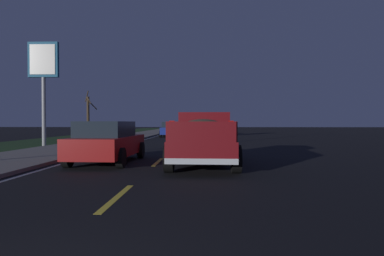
{
  "coord_description": "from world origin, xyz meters",
  "views": [
    {
      "loc": [
        -1.96,
        -1.74,
        1.51
      ],
      "look_at": [
        12.15,
        -1.23,
        1.26
      ],
      "focal_mm": 30.09,
      "sensor_mm": 36.0,
      "label": 1
    }
  ],
  "objects_px": {
    "sedan_blue": "(171,129)",
    "gas_price_sign": "(43,68)",
    "sedan_red": "(108,142)",
    "bare_tree_far": "(88,115)",
    "sedan_black": "(204,128)",
    "pickup_truck": "(204,137)"
  },
  "relations": [
    {
      "from": "sedan_blue",
      "to": "gas_price_sign",
      "type": "distance_m",
      "value": 15.61
    },
    {
      "from": "sedan_blue",
      "to": "sedan_red",
      "type": "height_order",
      "value": "same"
    },
    {
      "from": "sedan_blue",
      "to": "bare_tree_far",
      "type": "xyz_separation_m",
      "value": [
        -0.96,
        8.37,
        1.48
      ]
    },
    {
      "from": "sedan_black",
      "to": "gas_price_sign",
      "type": "distance_m",
      "value": 21.81
    },
    {
      "from": "pickup_truck",
      "to": "sedan_blue",
      "type": "distance_m",
      "value": 22.23
    },
    {
      "from": "pickup_truck",
      "to": "sedan_red",
      "type": "relative_size",
      "value": 1.23
    },
    {
      "from": "sedan_red",
      "to": "bare_tree_far",
      "type": "bearing_deg",
      "value": 21.8
    },
    {
      "from": "sedan_blue",
      "to": "sedan_black",
      "type": "bearing_deg",
      "value": -33.32
    },
    {
      "from": "pickup_truck",
      "to": "bare_tree_far",
      "type": "distance_m",
      "value": 24.12
    },
    {
      "from": "sedan_red",
      "to": "bare_tree_far",
      "type": "distance_m",
      "value": 22.17
    },
    {
      "from": "pickup_truck",
      "to": "sedan_black",
      "type": "xyz_separation_m",
      "value": [
        27.3,
        -0.08,
        -0.2
      ]
    },
    {
      "from": "sedan_blue",
      "to": "gas_price_sign",
      "type": "xyz_separation_m",
      "value": [
        -13.53,
        6.63,
        4.1
      ]
    },
    {
      "from": "pickup_truck",
      "to": "sedan_red",
      "type": "distance_m",
      "value": 3.63
    },
    {
      "from": "sedan_red",
      "to": "bare_tree_far",
      "type": "height_order",
      "value": "bare_tree_far"
    },
    {
      "from": "sedan_red",
      "to": "bare_tree_far",
      "type": "relative_size",
      "value": 0.93
    },
    {
      "from": "sedan_blue",
      "to": "sedan_red",
      "type": "distance_m",
      "value": 21.5
    },
    {
      "from": "sedan_blue",
      "to": "sedan_red",
      "type": "xyz_separation_m",
      "value": [
        -21.5,
        0.16,
        0.0
      ]
    },
    {
      "from": "pickup_truck",
      "to": "sedan_blue",
      "type": "height_order",
      "value": "pickup_truck"
    },
    {
      "from": "sedan_black",
      "to": "gas_price_sign",
      "type": "xyz_separation_m",
      "value": [
        -18.87,
        10.14,
        4.1
      ]
    },
    {
      "from": "gas_price_sign",
      "to": "bare_tree_far",
      "type": "distance_m",
      "value": 12.95
    },
    {
      "from": "sedan_blue",
      "to": "sedan_black",
      "type": "distance_m",
      "value": 6.39
    },
    {
      "from": "pickup_truck",
      "to": "gas_price_sign",
      "type": "height_order",
      "value": "gas_price_sign"
    }
  ]
}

